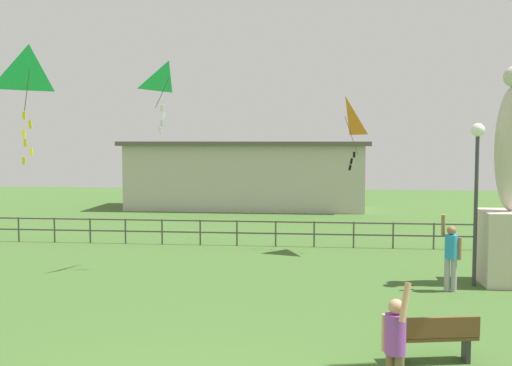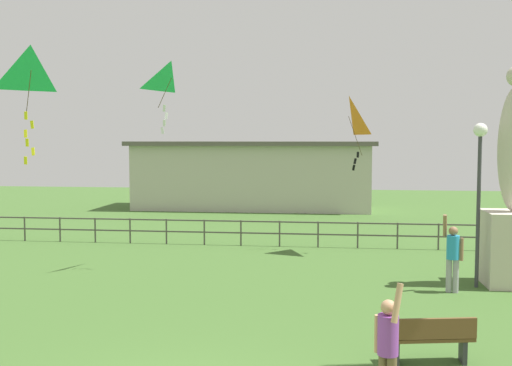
{
  "view_description": "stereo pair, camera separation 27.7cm",
  "coord_description": "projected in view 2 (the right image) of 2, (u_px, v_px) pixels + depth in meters",
  "views": [
    {
      "loc": [
        1.97,
        -7.69,
        3.9
      ],
      "look_at": [
        0.49,
        6.55,
        2.87
      ],
      "focal_mm": 41.8,
      "sensor_mm": 36.0,
      "label": 1
    },
    {
      "loc": [
        2.25,
        -7.66,
        3.9
      ],
      "look_at": [
        0.49,
        6.55,
        2.87
      ],
      "focal_mm": 41.8,
      "sensor_mm": 36.0,
      "label": 2
    }
  ],
  "objects": [
    {
      "name": "kite_7",
      "position": [
        31.0,
        74.0,
        14.29
      ],
      "size": [
        1.24,
        1.2,
        2.81
      ],
      "color": "#1EB759"
    },
    {
      "name": "kite_2",
      "position": [
        349.0,
        118.0,
        20.12
      ],
      "size": [
        0.92,
        1.15,
        2.5
      ],
      "color": "orange"
    },
    {
      "name": "pavilion_building",
      "position": [
        252.0,
        175.0,
        33.99
      ],
      "size": [
        13.76,
        4.64,
        3.84
      ],
      "color": "#B7B2A3",
      "rests_on": "ground_plane"
    },
    {
      "name": "lamppost",
      "position": [
        479.0,
        168.0,
        15.62
      ],
      "size": [
        0.36,
        0.36,
        4.36
      ],
      "color": "#38383D",
      "rests_on": "ground_plane"
    },
    {
      "name": "waterfront_railing",
      "position": [
        259.0,
        229.0,
        21.99
      ],
      "size": [
        36.02,
        0.06,
        0.95
      ],
      "color": "#4C4742",
      "rests_on": "ground_plane"
    },
    {
      "name": "person_0",
      "position": [
        388.0,
        345.0,
        8.54
      ],
      "size": [
        0.39,
        0.48,
        1.91
      ],
      "color": "brown",
      "rests_on": "ground_plane"
    },
    {
      "name": "person_3",
      "position": [
        453.0,
        254.0,
        15.23
      ],
      "size": [
        0.52,
        0.38,
        2.01
      ],
      "color": "#99999E",
      "rests_on": "ground_plane"
    },
    {
      "name": "kite_5",
      "position": [
        171.0,
        80.0,
        17.46
      ],
      "size": [
        0.95,
        1.3,
        2.08
      ],
      "color": "#1EB759"
    },
    {
      "name": "park_bench",
      "position": [
        431.0,
        338.0,
        10.36
      ],
      "size": [
        1.55,
        0.69,
        0.85
      ],
      "color": "brown",
      "rests_on": "ground_plane"
    }
  ]
}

